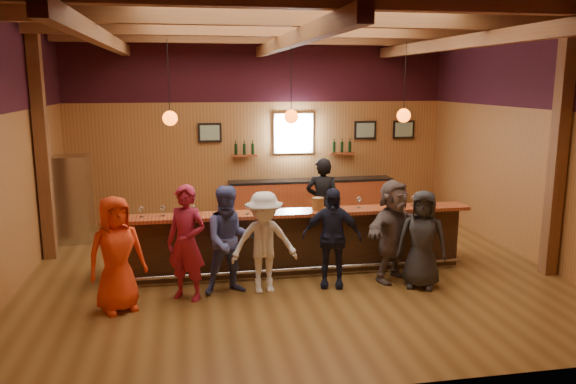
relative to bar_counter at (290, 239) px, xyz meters
name	(u,v)px	position (x,y,z in m)	size (l,w,h in m)	color
room	(291,86)	(-0.02, -0.09, 2.69)	(9.04, 9.00, 4.52)	brown
bar_counter	(290,239)	(0.00, 0.00, 0.00)	(6.30, 1.07, 1.11)	black
back_bar_cabinet	(311,198)	(1.18, 3.57, -0.05)	(4.00, 0.52, 0.95)	#96381B
window	(293,133)	(0.78, 3.80, 1.53)	(0.95, 0.09, 0.95)	silver
framed_pictures	(328,131)	(1.65, 3.79, 1.58)	(5.35, 0.05, 0.45)	black
wine_shelves	(294,151)	(0.78, 3.73, 1.10)	(3.00, 0.18, 0.30)	#96381B
pendant_lights	(291,116)	(-0.02, -0.15, 2.19)	(4.24, 0.24, 1.37)	black
stainless_fridge	(73,199)	(-4.12, 2.45, 0.38)	(0.70, 0.70, 1.80)	silver
customer_orange	(116,254)	(-2.82, -1.44, 0.33)	(0.83, 0.54, 1.70)	#EC3B16
customer_redvest	(187,243)	(-1.82, -1.17, 0.37)	(0.65, 0.43, 1.78)	maroon
customer_denim	(230,240)	(-1.16, -1.04, 0.34)	(0.84, 0.65, 1.72)	#4A5395
customer_white	(264,242)	(-0.62, -1.10, 0.29)	(1.05, 0.60, 1.62)	white
customer_navy	(332,237)	(0.48, -1.04, 0.30)	(0.96, 0.40, 1.64)	#1A1E35
customer_brown	(393,231)	(1.56, -0.95, 0.33)	(1.59, 0.51, 1.71)	#645350
customer_dark	(422,239)	(1.90, -1.35, 0.28)	(0.78, 0.51, 1.60)	#28282B
bartender	(323,203)	(0.85, 1.08, 0.39)	(0.66, 0.44, 1.82)	black
ice_bucket	(318,204)	(0.42, -0.32, 0.70)	(0.20, 0.20, 0.22)	brown
bottle_a	(335,199)	(0.75, -0.19, 0.74)	(0.08, 0.08, 0.38)	black
bottle_b	(338,202)	(0.79, -0.27, 0.71)	(0.07, 0.07, 0.31)	black
glass_a	(141,209)	(-2.54, -0.29, 0.72)	(0.08, 0.08, 0.18)	silver
glass_b	(163,208)	(-2.19, -0.28, 0.72)	(0.08, 0.08, 0.18)	silver
glass_c	(193,208)	(-1.69, -0.28, 0.71)	(0.07, 0.07, 0.17)	silver
glass_d	(247,206)	(-0.81, -0.40, 0.72)	(0.08, 0.08, 0.19)	silver
glass_e	(259,206)	(-0.61, -0.34, 0.71)	(0.08, 0.08, 0.17)	silver
glass_f	(335,202)	(0.72, -0.33, 0.72)	(0.08, 0.08, 0.18)	silver
glass_g	(359,200)	(1.16, -0.27, 0.73)	(0.09, 0.09, 0.20)	silver
glass_h	(413,198)	(2.17, -0.29, 0.73)	(0.09, 0.09, 0.19)	silver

